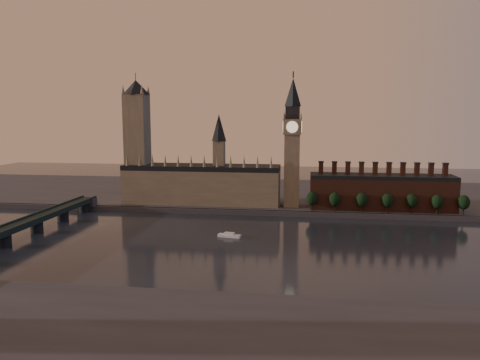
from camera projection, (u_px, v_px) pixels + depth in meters
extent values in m
plane|color=black|center=(268.00, 249.00, 272.04)|extent=(900.00, 900.00, 0.00)
cube|color=#444348|center=(277.00, 213.00, 360.08)|extent=(900.00, 4.00, 4.00)
cube|color=#444348|center=(283.00, 194.00, 448.40)|extent=(900.00, 180.00, 4.00)
cube|color=gray|center=(202.00, 186.00, 391.24)|extent=(130.00, 30.00, 28.00)
cube|color=black|center=(202.00, 167.00, 389.05)|extent=(130.00, 30.00, 4.00)
cube|color=gray|center=(219.00, 156.00, 385.65)|extent=(9.00, 9.00, 24.00)
cone|color=black|center=(219.00, 128.00, 382.50)|extent=(12.00, 12.00, 22.00)
cone|color=gray|center=(127.00, 160.00, 382.35)|extent=(2.60, 2.60, 10.00)
cone|color=gray|center=(140.00, 160.00, 380.90)|extent=(2.60, 2.60, 10.00)
cone|color=gray|center=(152.00, 160.00, 379.44)|extent=(2.60, 2.60, 10.00)
cone|color=gray|center=(165.00, 160.00, 377.99)|extent=(2.60, 2.60, 10.00)
cone|color=gray|center=(178.00, 160.00, 376.53)|extent=(2.60, 2.60, 10.00)
cone|color=gray|center=(191.00, 161.00, 375.08)|extent=(2.60, 2.60, 10.00)
cone|color=gray|center=(204.00, 161.00, 373.62)|extent=(2.60, 2.60, 10.00)
cone|color=gray|center=(217.00, 161.00, 372.17)|extent=(2.60, 2.60, 10.00)
cone|color=gray|center=(231.00, 161.00, 370.72)|extent=(2.60, 2.60, 10.00)
cone|color=gray|center=(244.00, 161.00, 369.26)|extent=(2.60, 2.60, 10.00)
cone|color=gray|center=(258.00, 161.00, 367.81)|extent=(2.60, 2.60, 10.00)
cone|color=gray|center=(271.00, 162.00, 366.35)|extent=(2.60, 2.60, 10.00)
cube|color=gray|center=(138.00, 149.00, 394.45)|extent=(18.00, 18.00, 90.00)
cone|color=black|center=(136.00, 87.00, 387.47)|extent=(24.00, 24.00, 12.00)
cylinder|color=#232326|center=(136.00, 80.00, 386.65)|extent=(0.50, 0.50, 12.00)
cone|color=gray|center=(123.00, 89.00, 380.98)|extent=(3.00, 3.00, 8.00)
cone|color=gray|center=(142.00, 89.00, 378.81)|extent=(3.00, 3.00, 8.00)
cone|color=gray|center=(130.00, 90.00, 396.68)|extent=(3.00, 3.00, 8.00)
cone|color=gray|center=(148.00, 90.00, 394.51)|extent=(3.00, 3.00, 8.00)
cube|color=gray|center=(292.00, 171.00, 374.11)|extent=(12.00, 12.00, 58.00)
cube|color=gray|center=(292.00, 127.00, 369.32)|extent=(14.00, 14.00, 12.00)
cube|color=#232326|center=(293.00, 113.00, 367.82)|extent=(11.00, 11.00, 10.00)
cone|color=black|center=(293.00, 92.00, 365.63)|extent=(13.00, 13.00, 22.00)
cylinder|color=#232326|center=(293.00, 74.00, 363.78)|extent=(1.00, 1.00, 5.00)
cylinder|color=beige|center=(292.00, 127.00, 362.26)|extent=(9.00, 0.50, 9.00)
cylinder|color=beige|center=(293.00, 127.00, 376.39)|extent=(9.00, 0.50, 9.00)
cylinder|color=beige|center=(283.00, 127.00, 370.30)|extent=(0.50, 9.00, 9.00)
cylinder|color=beige|center=(302.00, 127.00, 368.35)|extent=(0.50, 9.00, 9.00)
cone|color=gray|center=(284.00, 115.00, 362.59)|extent=(2.00, 2.00, 6.00)
cone|color=gray|center=(301.00, 115.00, 360.83)|extent=(2.00, 2.00, 6.00)
cone|color=gray|center=(285.00, 115.00, 375.35)|extent=(2.00, 2.00, 6.00)
cone|color=gray|center=(301.00, 115.00, 373.59)|extent=(2.00, 2.00, 6.00)
cube|color=brown|center=(381.00, 194.00, 366.95)|extent=(110.00, 25.00, 24.00)
cube|color=black|center=(382.00, 177.00, 365.10)|extent=(110.00, 25.00, 3.00)
cube|color=brown|center=(321.00, 168.00, 370.65)|extent=(3.50, 3.50, 9.00)
cube|color=#232326|center=(321.00, 162.00, 369.97)|extent=(4.20, 4.20, 1.00)
cube|color=brown|center=(334.00, 168.00, 369.24)|extent=(3.50, 3.50, 9.00)
cube|color=#232326|center=(335.00, 162.00, 368.55)|extent=(4.20, 4.20, 1.00)
cube|color=brown|center=(348.00, 168.00, 367.82)|extent=(3.50, 3.50, 9.00)
cube|color=#232326|center=(348.00, 162.00, 367.14)|extent=(4.20, 4.20, 1.00)
cube|color=brown|center=(361.00, 169.00, 366.40)|extent=(3.50, 3.50, 9.00)
cube|color=#232326|center=(362.00, 162.00, 365.72)|extent=(4.20, 4.20, 1.00)
cube|color=brown|center=(375.00, 169.00, 364.99)|extent=(3.50, 3.50, 9.00)
cube|color=#232326|center=(375.00, 162.00, 364.30)|extent=(4.20, 4.20, 1.00)
cube|color=brown|center=(389.00, 169.00, 363.57)|extent=(3.50, 3.50, 9.00)
cube|color=#232326|center=(389.00, 163.00, 362.89)|extent=(4.20, 4.20, 1.00)
cube|color=brown|center=(403.00, 169.00, 362.16)|extent=(3.50, 3.50, 9.00)
cube|color=#232326|center=(403.00, 163.00, 361.47)|extent=(4.20, 4.20, 1.00)
cube|color=brown|center=(417.00, 169.00, 360.74)|extent=(3.50, 3.50, 9.00)
cube|color=#232326|center=(417.00, 163.00, 360.06)|extent=(4.20, 4.20, 1.00)
cube|color=brown|center=(431.00, 170.00, 359.33)|extent=(3.50, 3.50, 9.00)
cube|color=#232326|center=(431.00, 163.00, 358.64)|extent=(4.20, 4.20, 1.00)
cube|color=brown|center=(445.00, 170.00, 357.91)|extent=(3.50, 3.50, 9.00)
cube|color=#232326|center=(446.00, 163.00, 357.23)|extent=(4.20, 4.20, 1.00)
cylinder|color=black|center=(312.00, 207.00, 360.67)|extent=(0.80, 0.80, 6.00)
ellipsoid|color=black|center=(312.00, 198.00, 359.78)|extent=(8.60, 8.60, 10.75)
cylinder|color=black|center=(334.00, 208.00, 357.31)|extent=(0.80, 0.80, 6.00)
ellipsoid|color=black|center=(335.00, 199.00, 356.42)|extent=(8.60, 8.60, 10.75)
cylinder|color=black|center=(361.00, 208.00, 354.77)|extent=(0.80, 0.80, 6.00)
ellipsoid|color=black|center=(362.00, 200.00, 353.88)|extent=(8.60, 8.60, 10.75)
cylinder|color=black|center=(387.00, 209.00, 352.30)|extent=(0.80, 0.80, 6.00)
ellipsoid|color=black|center=(387.00, 200.00, 351.41)|extent=(8.60, 8.60, 10.75)
cylinder|color=black|center=(411.00, 209.00, 350.78)|extent=(0.80, 0.80, 6.00)
ellipsoid|color=black|center=(412.00, 201.00, 349.89)|extent=(8.60, 8.60, 10.75)
cylinder|color=black|center=(437.00, 210.00, 347.35)|extent=(0.80, 0.80, 6.00)
ellipsoid|color=black|center=(437.00, 202.00, 346.47)|extent=(8.60, 8.60, 10.75)
cylinder|color=black|center=(463.00, 211.00, 344.57)|extent=(0.80, 0.80, 6.00)
ellipsoid|color=black|center=(464.00, 202.00, 343.68)|extent=(8.60, 8.60, 10.75)
cube|color=#1C2B27|center=(16.00, 227.00, 286.91)|extent=(12.00, 200.00, 2.50)
cube|color=#1C2B27|center=(8.00, 224.00, 287.40)|extent=(1.00, 200.00, 1.30)
cube|color=#1C2B27|center=(24.00, 224.00, 285.91)|extent=(1.00, 200.00, 1.30)
cube|color=#444348|center=(87.00, 202.00, 380.41)|extent=(14.00, 8.00, 6.00)
cylinder|color=#232326|center=(4.00, 240.00, 275.84)|extent=(8.00, 8.00, 7.75)
cylinder|color=#232326|center=(37.00, 227.00, 309.20)|extent=(8.00, 8.00, 7.75)
cylinder|color=#232326|center=(63.00, 216.00, 342.57)|extent=(8.00, 8.00, 7.75)
cylinder|color=#232326|center=(84.00, 207.00, 375.93)|extent=(8.00, 8.00, 7.75)
cube|color=silver|center=(229.00, 236.00, 297.72)|extent=(15.27, 6.80, 1.69)
cube|color=silver|center=(229.00, 233.00, 297.52)|extent=(6.79, 4.25, 1.26)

